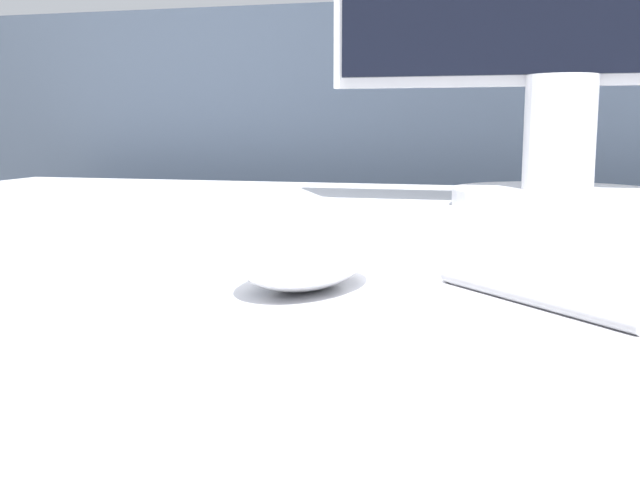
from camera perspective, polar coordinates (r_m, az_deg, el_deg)
The scene contains 4 objects.
partition_panel at distance 1.33m, azimuth 11.64°, elevation -5.12°, with size 5.00×0.03×1.05m.
computer_mouse_near at distance 0.42m, azimuth -1.09°, elevation -0.92°, with size 0.09×0.12×0.04m.
keyboard at distance 0.64m, azimuth -6.86°, elevation 1.48°, with size 0.43×0.16×0.02m.
pen at distance 0.40m, azimuth 15.67°, elevation -4.25°, with size 0.10×0.10×0.01m.
Camera 1 is at (0.06, -0.64, 0.84)m, focal length 42.00 mm.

